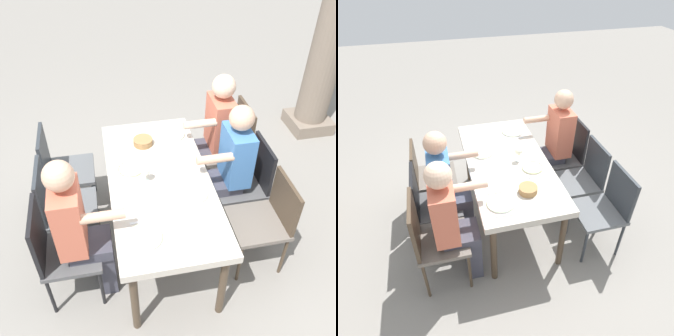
# 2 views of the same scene
# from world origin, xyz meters

# --- Properties ---
(ground_plane) EXTENTS (16.00, 16.00, 0.00)m
(ground_plane) POSITION_xyz_m (0.00, 0.00, 0.00)
(ground_plane) COLOR gray
(dining_table) EXTENTS (1.69, 0.81, 0.77)m
(dining_table) POSITION_xyz_m (0.00, 0.00, 0.69)
(dining_table) COLOR beige
(dining_table) RESTS_ON ground
(chair_west_north) EXTENTS (0.44, 0.44, 0.97)m
(chair_west_north) POSITION_xyz_m (-0.62, 0.83, 0.56)
(chair_west_north) COLOR #6A6158
(chair_west_north) RESTS_ON ground
(chair_west_south) EXTENTS (0.44, 0.44, 0.90)m
(chair_west_south) POSITION_xyz_m (-0.62, -0.82, 0.53)
(chair_west_south) COLOR #5B5E61
(chair_west_south) RESTS_ON ground
(chair_mid_north) EXTENTS (0.44, 0.44, 0.88)m
(chair_mid_north) POSITION_xyz_m (-0.13, 0.82, 0.51)
(chair_mid_north) COLOR #4F4F50
(chair_mid_north) RESTS_ON ground
(chair_mid_south) EXTENTS (0.44, 0.44, 0.90)m
(chair_mid_south) POSITION_xyz_m (-0.13, -0.83, 0.52)
(chair_mid_south) COLOR #5B5E61
(chair_mid_south) RESTS_ON ground
(chair_east_north) EXTENTS (0.44, 0.44, 0.86)m
(chair_east_north) POSITION_xyz_m (0.34, 0.82, 0.51)
(chair_east_north) COLOR #6A6158
(chair_east_north) RESTS_ON ground
(chair_east_south) EXTENTS (0.44, 0.44, 0.92)m
(chair_east_south) POSITION_xyz_m (0.34, -0.83, 0.52)
(chair_east_south) COLOR #4F4F50
(chair_east_south) RESTS_ON ground
(diner_woman_green) EXTENTS (0.35, 0.49, 1.28)m
(diner_woman_green) POSITION_xyz_m (-0.13, 0.62, 0.69)
(diner_woman_green) COLOR #3F3F4C
(diner_woman_green) RESTS_ON ground
(diner_man_white) EXTENTS (0.35, 0.50, 1.30)m
(diner_man_white) POSITION_xyz_m (-0.62, 0.63, 0.70)
(diner_man_white) COLOR #3F3F4C
(diner_man_white) RESTS_ON ground
(diner_guest_third) EXTENTS (0.35, 0.49, 1.33)m
(diner_guest_third) POSITION_xyz_m (0.34, -0.64, 0.71)
(diner_guest_third) COLOR #3F3F4C
(diner_guest_third) RESTS_ON ground
(plate_0) EXTENTS (0.25, 0.25, 0.02)m
(plate_0) POSITION_xyz_m (-0.58, 0.21, 0.77)
(plate_0) COLOR white
(plate_0) RESTS_ON dining_table
(fork_0) EXTENTS (0.03, 0.17, 0.01)m
(fork_0) POSITION_xyz_m (-0.73, 0.21, 0.77)
(fork_0) COLOR silver
(fork_0) RESTS_ON dining_table
(spoon_0) EXTENTS (0.02, 0.17, 0.01)m
(spoon_0) POSITION_xyz_m (-0.43, 0.21, 0.77)
(spoon_0) COLOR silver
(spoon_0) RESTS_ON dining_table
(plate_1) EXTENTS (0.21, 0.21, 0.02)m
(plate_1) POSITION_xyz_m (-0.17, -0.21, 0.77)
(plate_1) COLOR silver
(plate_1) RESTS_ON dining_table
(wine_glass_1) EXTENTS (0.07, 0.07, 0.15)m
(wine_glass_1) POSITION_xyz_m (-0.01, -0.11, 0.87)
(wine_glass_1) COLOR white
(wine_glass_1) RESTS_ON dining_table
(fork_1) EXTENTS (0.03, 0.17, 0.01)m
(fork_1) POSITION_xyz_m (-0.32, -0.21, 0.77)
(fork_1) COLOR silver
(fork_1) RESTS_ON dining_table
(spoon_1) EXTENTS (0.03, 0.17, 0.01)m
(spoon_1) POSITION_xyz_m (-0.02, -0.21, 0.77)
(spoon_1) COLOR silver
(spoon_1) RESTS_ON dining_table
(plate_2) EXTENTS (0.23, 0.23, 0.02)m
(plate_2) POSITION_xyz_m (0.21, 0.22, 0.77)
(plate_2) COLOR white
(plate_2) RESTS_ON dining_table
(fork_2) EXTENTS (0.03, 0.17, 0.01)m
(fork_2) POSITION_xyz_m (0.06, 0.22, 0.77)
(fork_2) COLOR silver
(fork_2) RESTS_ON dining_table
(spoon_2) EXTENTS (0.02, 0.17, 0.01)m
(spoon_2) POSITION_xyz_m (0.36, 0.22, 0.77)
(spoon_2) COLOR silver
(spoon_2) RESTS_ON dining_table
(plate_3) EXTENTS (0.25, 0.25, 0.02)m
(plate_3) POSITION_xyz_m (0.56, -0.21, 0.77)
(plate_3) COLOR white
(plate_3) RESTS_ON dining_table
(fork_3) EXTENTS (0.02, 0.17, 0.01)m
(fork_3) POSITION_xyz_m (0.41, -0.21, 0.77)
(fork_3) COLOR silver
(fork_3) RESTS_ON dining_table
(spoon_3) EXTENTS (0.02, 0.17, 0.01)m
(spoon_3) POSITION_xyz_m (0.71, -0.21, 0.77)
(spoon_3) COLOR silver
(spoon_3) RESTS_ON dining_table
(bread_basket) EXTENTS (0.17, 0.17, 0.06)m
(bread_basket) POSITION_xyz_m (-0.50, -0.06, 0.80)
(bread_basket) COLOR #9E7547
(bread_basket) RESTS_ON dining_table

